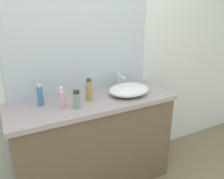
# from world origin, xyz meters

# --- Properties ---
(bathroom_wall_rear) EXTENTS (6.00, 0.06, 2.60)m
(bathroom_wall_rear) POSITION_xyz_m (0.00, 0.73, 1.30)
(bathroom_wall_rear) COLOR silver
(bathroom_wall_rear) RESTS_ON ground
(vanity_counter) EXTENTS (1.50, 0.50, 0.92)m
(vanity_counter) POSITION_xyz_m (0.06, 0.44, 0.46)
(vanity_counter) COLOR brown
(vanity_counter) RESTS_ON ground
(wall_mirror_panel) EXTENTS (1.37, 0.01, 1.16)m
(wall_mirror_panel) POSITION_xyz_m (0.06, 0.69, 1.50)
(wall_mirror_panel) COLOR #B2BCC6
(wall_mirror_panel) RESTS_ON vanity_counter
(sink_basin) EXTENTS (0.39, 0.32, 0.10)m
(sink_basin) POSITION_xyz_m (0.41, 0.42, 0.97)
(sink_basin) COLOR silver
(sink_basin) RESTS_ON vanity_counter
(faucet) EXTENTS (0.03, 0.15, 0.17)m
(faucet) POSITION_xyz_m (0.41, 0.59, 1.02)
(faucet) COLOR silver
(faucet) RESTS_ON vanity_counter
(soap_dispenser) EXTENTS (0.05, 0.05, 0.19)m
(soap_dispenser) POSITION_xyz_m (-0.23, 0.41, 1.00)
(soap_dispenser) COLOR pink
(soap_dispenser) RESTS_ON vanity_counter
(lotion_bottle) EXTENTS (0.06, 0.06, 0.20)m
(lotion_bottle) POSITION_xyz_m (0.03, 0.46, 1.01)
(lotion_bottle) COLOR #A3834A
(lotion_bottle) RESTS_ON vanity_counter
(perfume_bottle) EXTENTS (0.05, 0.05, 0.19)m
(perfume_bottle) POSITION_xyz_m (-0.38, 0.54, 1.01)
(perfume_bottle) COLOR teal
(perfume_bottle) RESTS_ON vanity_counter
(spray_can) EXTENTS (0.06, 0.06, 0.15)m
(spray_can) POSITION_xyz_m (-0.12, 0.36, 0.99)
(spray_can) COLOR gray
(spray_can) RESTS_ON vanity_counter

